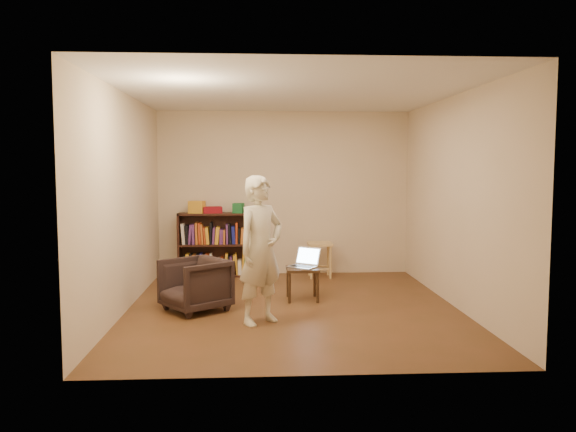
{
  "coord_description": "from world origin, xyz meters",
  "views": [
    {
      "loc": [
        -0.43,
        -6.73,
        1.72
      ],
      "look_at": [
        -0.04,
        0.35,
        1.1
      ],
      "focal_mm": 35.0,
      "sensor_mm": 36.0,
      "label": 1
    }
  ],
  "objects": [
    {
      "name": "bookshelf",
      "position": [
        -1.07,
        2.09,
        0.44
      ],
      "size": [
        1.2,
        0.3,
        1.0
      ],
      "color": "black",
      "rests_on": "floor"
    },
    {
      "name": "laptop",
      "position": [
        0.18,
        0.45,
        0.48
      ],
      "size": [
        0.47,
        0.47,
        0.25
      ],
      "rotation": [
        0.0,
        0.0,
        -0.61
      ],
      "color": "silver",
      "rests_on": "side_table"
    },
    {
      "name": "wall_back",
      "position": [
        0.0,
        2.25,
        1.3
      ],
      "size": [
        4.0,
        0.0,
        4.0
      ],
      "primitive_type": "plane",
      "rotation": [
        1.57,
        0.0,
        0.0
      ],
      "color": "beige",
      "rests_on": "floor"
    },
    {
      "name": "armchair",
      "position": [
        -1.18,
        -0.07,
        0.32
      ],
      "size": [
        0.96,
        0.96,
        0.63
      ],
      "primitive_type": "imported",
      "rotation": [
        0.0,
        0.0,
        -0.92
      ],
      "color": "black",
      "rests_on": "floor"
    },
    {
      "name": "person",
      "position": [
        -0.39,
        -0.64,
        0.81
      ],
      "size": [
        0.7,
        0.68,
        1.63
      ],
      "primitive_type": "imported",
      "rotation": [
        0.0,
        0.0,
        0.7
      ],
      "color": "beige",
      "rests_on": "floor"
    },
    {
      "name": "box_yellow",
      "position": [
        -1.37,
        2.07,
        1.1
      ],
      "size": [
        0.27,
        0.22,
        0.19
      ],
      "primitive_type": "cube",
      "rotation": [
        0.0,
        0.0,
        -0.24
      ],
      "color": "gold",
      "rests_on": "bookshelf"
    },
    {
      "name": "ceiling",
      "position": [
        0.0,
        0.0,
        2.6
      ],
      "size": [
        4.5,
        4.5,
        0.0
      ],
      "primitive_type": "plane",
      "color": "white",
      "rests_on": "wall_back"
    },
    {
      "name": "floor",
      "position": [
        0.0,
        0.0,
        0.0
      ],
      "size": [
        4.5,
        4.5,
        0.0
      ],
      "primitive_type": "plane",
      "color": "#4F3419",
      "rests_on": "ground"
    },
    {
      "name": "box_green",
      "position": [
        -0.72,
        2.06,
        1.08
      ],
      "size": [
        0.19,
        0.19,
        0.15
      ],
      "primitive_type": "cube",
      "rotation": [
        0.0,
        0.0,
        -0.26
      ],
      "color": "#1B6631",
      "rests_on": "bookshelf"
    },
    {
      "name": "wall_right",
      "position": [
        2.0,
        0.0,
        1.3
      ],
      "size": [
        0.0,
        4.5,
        4.5
      ],
      "primitive_type": "plane",
      "rotation": [
        1.57,
        0.0,
        -1.57
      ],
      "color": "beige",
      "rests_on": "floor"
    },
    {
      "name": "stool",
      "position": [
        0.55,
        1.9,
        0.44
      ],
      "size": [
        0.38,
        0.38,
        0.54
      ],
      "color": "tan",
      "rests_on": "floor"
    },
    {
      "name": "side_table",
      "position": [
        0.15,
        0.41,
        0.35
      ],
      "size": [
        0.41,
        0.41,
        0.42
      ],
      "color": "black",
      "rests_on": "floor"
    },
    {
      "name": "box_white",
      "position": [
        -0.57,
        2.06,
        1.04
      ],
      "size": [
        0.11,
        0.11,
        0.08
      ],
      "primitive_type": "cube",
      "rotation": [
        0.0,
        0.0,
        -0.09
      ],
      "color": "white",
      "rests_on": "bookshelf"
    },
    {
      "name": "wall_left",
      "position": [
        -2.0,
        0.0,
        1.3
      ],
      "size": [
        0.0,
        4.5,
        4.5
      ],
      "primitive_type": "plane",
      "rotation": [
        1.57,
        0.0,
        1.57
      ],
      "color": "beige",
      "rests_on": "floor"
    },
    {
      "name": "red_cloth",
      "position": [
        -1.13,
        2.09,
        1.05
      ],
      "size": [
        0.32,
        0.26,
        0.1
      ],
      "primitive_type": "cube",
      "rotation": [
        0.0,
        0.0,
        0.16
      ],
      "color": "maroon",
      "rests_on": "bookshelf"
    }
  ]
}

